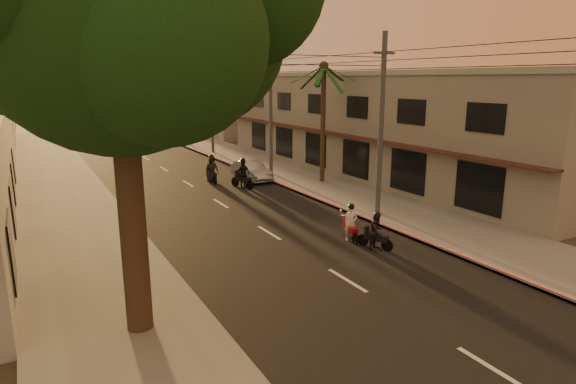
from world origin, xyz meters
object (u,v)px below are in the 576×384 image
object	(u,v)px
scooter_red	(351,224)
scooter_far_a	(212,170)
scooter_mid_b	(243,175)
broadleaf_tree	(131,8)
palm_tree	(324,73)
scooter_mid_a	(377,232)
parked_car	(251,171)

from	to	relation	value
scooter_red	scooter_far_a	world-z (taller)	scooter_far_a
scooter_red	scooter_mid_b	distance (m)	11.54
broadleaf_tree	palm_tree	size ratio (longest dim) A/B	1.48
broadleaf_tree	scooter_mid_b	xyz separation A→B (m)	(9.28, 14.83, -7.58)
palm_tree	scooter_far_a	xyz separation A→B (m)	(-6.48, 3.52, -6.28)
scooter_mid_a	broadleaf_tree	bearing A→B (deg)	167.62
scooter_far_a	parked_car	size ratio (longest dim) A/B	0.49
broadleaf_tree	scooter_far_a	xyz separation A→B (m)	(8.13, 17.37, -7.61)
palm_tree	scooter_mid_b	size ratio (longest dim) A/B	4.15
scooter_red	broadleaf_tree	bearing A→B (deg)	-145.31
palm_tree	scooter_far_a	distance (m)	9.69
broadleaf_tree	scooter_red	distance (m)	12.50
scooter_mid_a	palm_tree	bearing A→B (deg)	43.28
scooter_mid_a	parked_car	xyz separation A→B (m)	(1.28, 15.00, -0.07)
scooter_far_a	parked_car	distance (m)	2.72
palm_tree	scooter_red	bearing A→B (deg)	-116.95
broadleaf_tree	scooter_red	bearing A→B (deg)	19.63
scooter_mid_a	scooter_mid_b	world-z (taller)	scooter_mid_b
parked_car	scooter_red	bearing A→B (deg)	-98.55
scooter_mid_a	parked_car	world-z (taller)	scooter_mid_a
palm_tree	scooter_far_a	bearing A→B (deg)	151.49
palm_tree	parked_car	distance (m)	8.12
broadleaf_tree	scooter_mid_a	size ratio (longest dim) A/B	7.61
scooter_mid_a	scooter_far_a	bearing A→B (deg)	71.47
scooter_mid_b	parked_car	size ratio (longest dim) A/B	0.49
scooter_red	scooter_mid_a	size ratio (longest dim) A/B	1.04
palm_tree	parked_car	bearing A→B (deg)	141.30
broadleaf_tree	parked_car	distance (m)	21.53
scooter_mid_b	scooter_far_a	size ratio (longest dim) A/B	1.00
scooter_red	scooter_mid_a	world-z (taller)	scooter_red
scooter_red	parked_car	size ratio (longest dim) A/B	0.41
scooter_mid_b	scooter_mid_a	bearing A→B (deg)	-107.69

